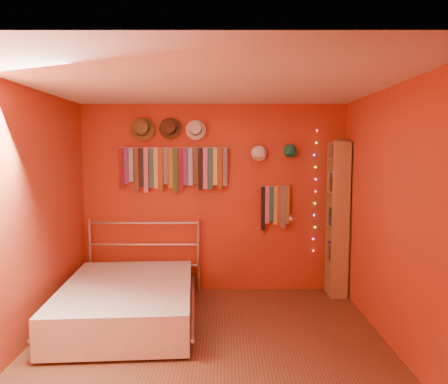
{
  "coord_description": "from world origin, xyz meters",
  "views": [
    {
      "loc": [
        0.16,
        -4.06,
        1.88
      ],
      "look_at": [
        0.14,
        0.9,
        1.42
      ],
      "focal_mm": 35.0,
      "sensor_mm": 36.0,
      "label": 1
    }
  ],
  "objects_px": {
    "bed": "(128,301)",
    "reading_lamp": "(291,219)",
    "bookshelf": "(341,218)",
    "tie_rack": "(173,167)"
  },
  "relations": [
    {
      "from": "tie_rack",
      "to": "bookshelf",
      "type": "height_order",
      "value": "bookshelf"
    },
    {
      "from": "reading_lamp",
      "to": "tie_rack",
      "type": "bearing_deg",
      "value": 173.43
    },
    {
      "from": "reading_lamp",
      "to": "bed",
      "type": "distance_m",
      "value": 2.26
    },
    {
      "from": "bed",
      "to": "reading_lamp",
      "type": "bearing_deg",
      "value": 20.57
    },
    {
      "from": "bookshelf",
      "to": "reading_lamp",
      "type": "bearing_deg",
      "value": -178.15
    },
    {
      "from": "bookshelf",
      "to": "bed",
      "type": "distance_m",
      "value": 2.85
    },
    {
      "from": "tie_rack",
      "to": "bed",
      "type": "distance_m",
      "value": 1.84
    },
    {
      "from": "tie_rack",
      "to": "bookshelf",
      "type": "xyz_separation_m",
      "value": [
        2.19,
        -0.16,
        -0.65
      ]
    },
    {
      "from": "reading_lamp",
      "to": "bed",
      "type": "bearing_deg",
      "value": -155.27
    },
    {
      "from": "tie_rack",
      "to": "bookshelf",
      "type": "distance_m",
      "value": 2.29
    }
  ]
}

